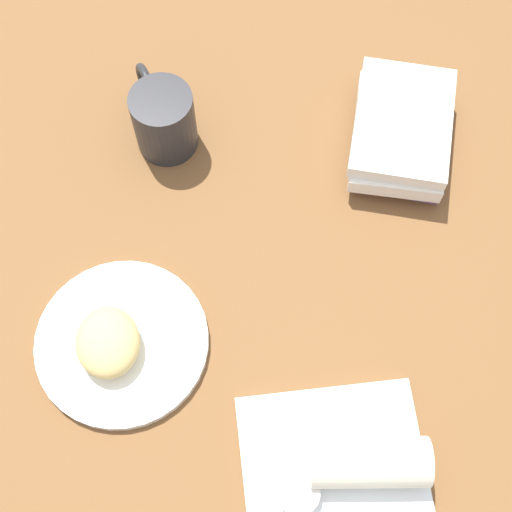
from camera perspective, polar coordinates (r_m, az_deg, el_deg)
dining_table at (r=101.80cm, az=1.84°, el=-1.22°), size 110.00×90.00×4.00cm
round_plate at (r=97.07cm, az=-10.33°, el=-6.62°), size 22.36×22.36×1.40cm
scone_pastry at (r=94.25cm, az=-11.41°, el=-6.56°), size 9.62×8.29×4.59cm
square_plate at (r=92.46cm, az=6.16°, el=-16.82°), size 22.22×22.22×1.60cm
sauce_cup at (r=89.93cm, az=3.30°, el=-17.91°), size 4.98×4.98×2.20cm
breakfast_wrap at (r=89.43cm, az=8.78°, el=-15.51°), size 7.47×14.39×5.85cm
book_stack at (r=107.68cm, az=11.22°, el=9.39°), size 22.19×18.88×6.99cm
coffee_mug at (r=105.69cm, az=-7.22°, el=10.55°), size 13.97×8.80×10.42cm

